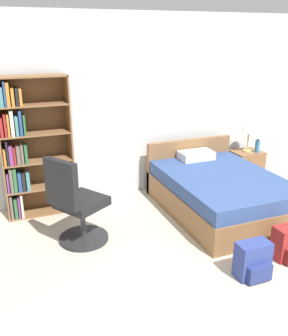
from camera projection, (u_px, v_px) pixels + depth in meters
name	position (u px, v px, depth m)	size (l,w,h in m)	color
wall_back	(146.00, 106.00, 5.49)	(9.00, 0.06, 2.60)	silver
bookshelf	(26.00, 147.00, 4.78)	(0.89, 0.34, 1.83)	brown
bed	(219.00, 191.00, 5.09)	(1.38, 1.93, 0.79)	brown
office_chair	(76.00, 206.00, 4.20)	(0.72, 0.69, 1.07)	#232326
nightstand	(246.00, 166.00, 6.16)	(0.48, 0.41, 0.50)	brown
table_lamp	(249.00, 127.00, 5.93)	(0.26, 0.26, 0.51)	tan
water_bottle	(257.00, 146.00, 5.99)	(0.08, 0.08, 0.21)	teal
backpack_red	(288.00, 244.00, 4.01)	(0.31, 0.26, 0.37)	maroon
backpack_blue	(253.00, 261.00, 3.70)	(0.34, 0.25, 0.37)	navy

